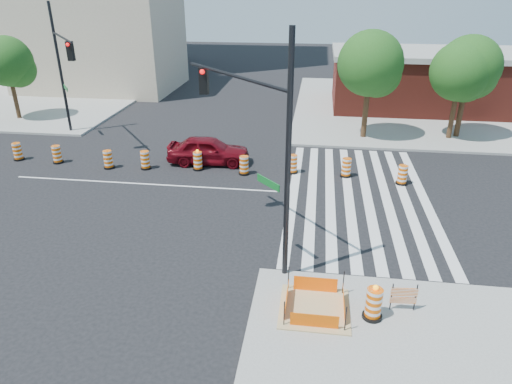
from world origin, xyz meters
TOP-DOWN VIEW (x-y plane):
  - ground at (0.00, 0.00)m, footprint 120.00×120.00m
  - sidewalk_ne at (18.00, 18.00)m, footprint 22.00×22.00m
  - sidewalk_nw at (-18.00, 18.00)m, footprint 22.00×22.00m
  - crosswalk_east at (10.95, 0.00)m, footprint 6.75×13.50m
  - lane_centerline at (0.00, 0.00)m, footprint 14.00×0.12m
  - excavation_pit at (9.00, -9.00)m, footprint 2.20×2.20m
  - brick_storefront at (18.00, 18.00)m, footprint 16.50×8.50m
  - beige_midrise at (-12.00, 22.00)m, footprint 14.00×10.00m
  - red_coupe at (2.69, 3.39)m, footprint 4.74×2.14m
  - signal_pole_se at (6.72, -5.86)m, footprint 4.38×4.70m
  - signal_pole_nw at (-7.11, 6.52)m, footprint 3.98×5.05m
  - pit_drum at (10.76, -9.15)m, footprint 0.61×0.61m
  - barricade at (11.73, -8.66)m, footprint 0.83×0.10m
  - tree_north_b at (-13.60, 10.39)m, footprint 3.60×3.60m
  - tree_north_c at (11.91, 9.25)m, footprint 4.09×4.09m
  - tree_north_d at (17.51, 9.76)m, footprint 3.72×3.72m
  - tree_north_e at (18.10, 10.21)m, footprint 3.92×3.91m
  - median_drum_1 at (-8.52, 2.40)m, footprint 0.60×0.60m
  - median_drum_2 at (-5.98, 2.26)m, footprint 0.60×0.60m
  - median_drum_3 at (-2.70, 1.87)m, footprint 0.60×0.60m
  - median_drum_4 at (-0.62, 2.07)m, footprint 0.60×0.60m
  - median_drum_5 at (2.33, 2.33)m, footprint 0.60×0.60m
  - median_drum_6 at (4.98, 2.03)m, footprint 0.60×0.60m
  - median_drum_7 at (7.58, 2.57)m, footprint 0.60×0.60m
  - median_drum_8 at (10.45, 2.44)m, footprint 0.60×0.60m
  - median_drum_9 at (13.27, 1.80)m, footprint 0.60×0.60m

SIDE VIEW (x-z plane):
  - ground at x=0.00m, z-range 0.00..0.00m
  - lane_centerline at x=0.00m, z-range 0.00..0.01m
  - crosswalk_east at x=10.95m, z-range 0.00..0.01m
  - sidewalk_ne at x=18.00m, z-range 0.00..0.15m
  - sidewalk_nw at x=-18.00m, z-range 0.00..0.15m
  - excavation_pit at x=9.00m, z-range -0.23..0.67m
  - median_drum_1 at x=-8.52m, z-range -0.03..0.99m
  - median_drum_2 at x=-5.98m, z-range -0.03..0.99m
  - median_drum_3 at x=-2.70m, z-range -0.03..0.99m
  - median_drum_4 at x=-0.62m, z-range -0.03..0.99m
  - median_drum_6 at x=4.98m, z-range -0.03..0.99m
  - median_drum_7 at x=7.58m, z-range -0.03..0.99m
  - median_drum_8 at x=10.45m, z-range -0.03..0.99m
  - median_drum_9 at x=13.27m, z-range -0.03..0.99m
  - median_drum_5 at x=2.33m, z-range -0.10..1.08m
  - pit_drum at x=10.76m, z-range 0.05..1.25m
  - barricade at x=11.73m, z-range 0.20..1.17m
  - red_coupe at x=2.69m, z-range 0.00..1.58m
  - brick_storefront at x=18.00m, z-range 0.02..4.62m
  - tree_north_b at x=-13.60m, z-range 1.05..7.17m
  - tree_north_d at x=17.51m, z-range 1.08..7.41m
  - tree_north_e at x=18.10m, z-range 1.14..7.78m
  - tree_north_c at x=11.91m, z-range 1.19..8.14m
  - beige_midrise at x=-12.00m, z-range 0.00..10.00m
  - signal_pole_se at x=6.72m, z-range 0.93..9.24m
  - signal_pole_nw at x=-7.11m, z-range 0.94..9.25m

